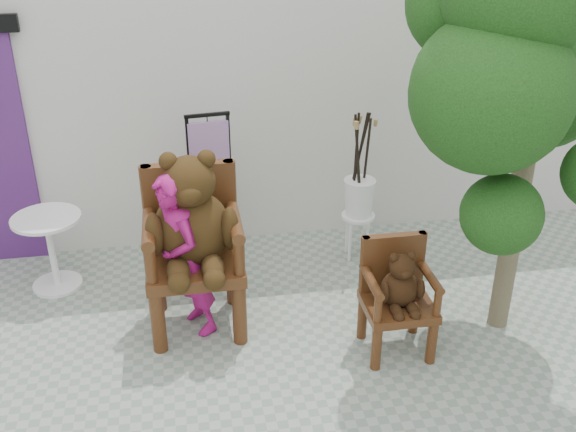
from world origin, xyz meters
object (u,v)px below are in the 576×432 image
object	(u,v)px
chair_big	(192,230)
stool_bucket	(359,197)
display_stand	(212,210)
chair_small	(398,289)
person	(185,256)
cafe_table	(50,244)
tree	(520,47)

from	to	relation	value
chair_big	stool_bucket	distance (m)	1.82
display_stand	stool_bucket	size ratio (longest dim) A/B	1.04
chair_big	stool_bucket	xyz separation A→B (m)	(1.59, 0.85, -0.24)
chair_small	person	distance (m)	1.67
cafe_table	stool_bucket	bearing A→B (deg)	1.17
chair_big	stool_bucket	bearing A→B (deg)	28.22
chair_big	chair_small	xyz separation A→B (m)	(1.51, -0.58, -0.35)
person	cafe_table	size ratio (longest dim) A/B	2.00
chair_small	stool_bucket	distance (m)	1.44
person	display_stand	distance (m)	1.07
cafe_table	stool_bucket	distance (m)	2.84
person	display_stand	bearing A→B (deg)	141.99
chair_small	person	size ratio (longest dim) A/B	0.65
stool_bucket	tree	xyz separation A→B (m)	(0.66, -1.34, 1.68)
stool_bucket	tree	bearing A→B (deg)	-63.71
person	cafe_table	xyz separation A→B (m)	(-1.17, 0.88, -0.27)
person	display_stand	xyz separation A→B (m)	(0.28, 1.02, -0.12)
display_stand	person	bearing A→B (deg)	-111.91
stool_bucket	chair_big	bearing A→B (deg)	-151.78
chair_small	display_stand	distance (m)	2.00
display_stand	tree	bearing A→B (deg)	-41.38
chair_big	display_stand	bearing A→B (deg)	77.43
person	cafe_table	bearing A→B (deg)	-149.67
cafe_table	stool_bucket	xyz separation A→B (m)	(2.83, 0.06, 0.20)
person	display_stand	world-z (taller)	display_stand
chair_big	chair_small	world-z (taller)	chair_big
cafe_table	display_stand	world-z (taller)	display_stand
chair_small	cafe_table	xyz separation A→B (m)	(-2.75, 1.37, -0.10)
display_stand	chair_big	bearing A→B (deg)	-109.05
chair_big	cafe_table	world-z (taller)	chair_big
chair_small	tree	distance (m)	1.93
chair_big	display_stand	distance (m)	1.00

